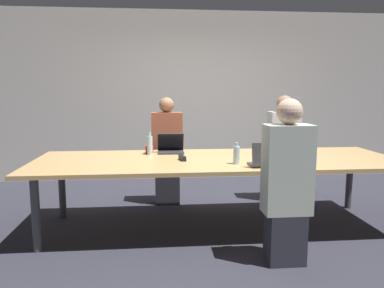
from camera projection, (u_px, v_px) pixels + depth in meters
ground_plane at (217, 226)px, 4.17m from camera, size 24.00×24.00×0.00m
curtain_wall at (195, 96)px, 6.31m from camera, size 12.00×0.06×2.80m
conference_table at (217, 163)px, 4.06m from camera, size 3.92×1.34×0.76m
laptop_far_midleft at (171, 147)px, 4.44m from camera, size 0.31×0.23×0.23m
person_far_midleft at (167, 153)px, 4.94m from camera, size 0.40×0.24×1.41m
cup_far_midleft at (149, 149)px, 4.40m from camera, size 0.09×0.09×0.09m
bottle_far_midleft at (150, 145)px, 4.30m from camera, size 0.06×0.06×0.26m
laptop_far_right at (292, 145)px, 4.59m from camera, size 0.33×0.25×0.26m
person_far_right at (283, 150)px, 5.10m from camera, size 0.40×0.24×1.43m
laptop_near_midright at (267, 160)px, 3.62m from camera, size 0.33×0.23×0.24m
person_near_midright at (287, 185)px, 3.20m from camera, size 0.40×0.24×1.43m
cup_near_midright at (292, 162)px, 3.67m from camera, size 0.09×0.09×0.08m
bottle_near_midright at (236, 155)px, 3.75m from camera, size 0.07×0.07×0.22m
stapler at (182, 158)px, 3.95m from camera, size 0.08×0.16×0.05m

